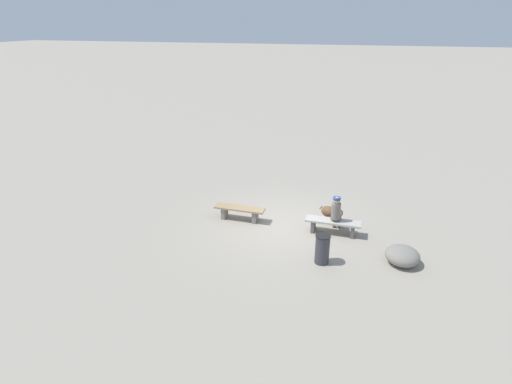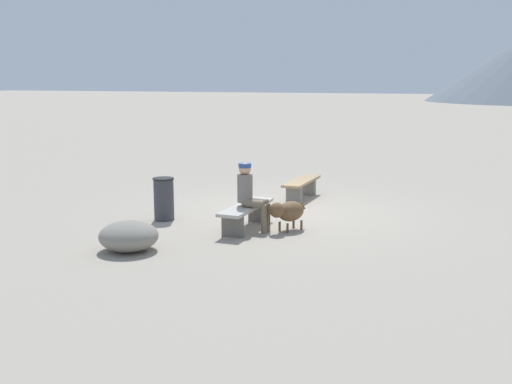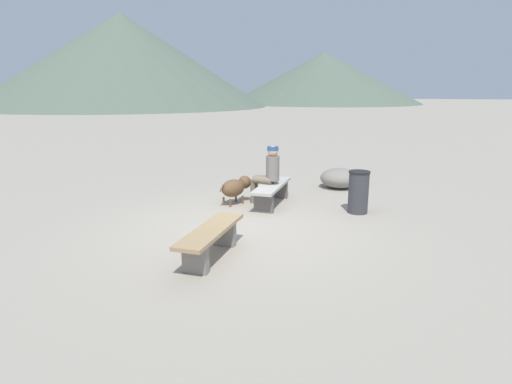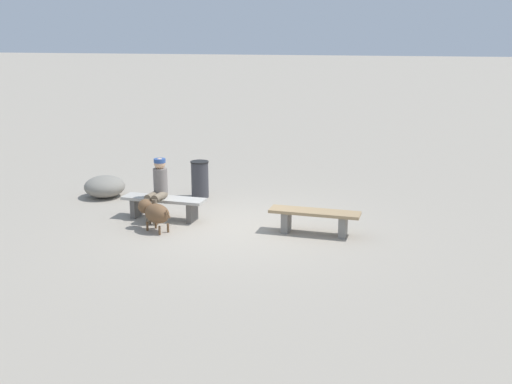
% 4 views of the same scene
% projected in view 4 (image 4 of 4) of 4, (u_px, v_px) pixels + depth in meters
% --- Properties ---
extents(ground, '(210.00, 210.00, 0.06)m').
position_uv_depth(ground, '(238.00, 229.00, 11.73)').
color(ground, '#9E9384').
extents(bench_left, '(1.70, 0.44, 0.45)m').
position_uv_depth(bench_left, '(314.00, 218.00, 11.27)').
color(bench_left, gray).
rests_on(bench_left, ground).
extents(bench_right, '(1.72, 0.46, 0.45)m').
position_uv_depth(bench_right, '(164.00, 203.00, 12.19)').
color(bench_right, '#605B56').
rests_on(bench_right, ground).
extents(seated_person, '(0.33, 0.62, 1.25)m').
position_uv_depth(seated_person, '(158.00, 186.00, 12.01)').
color(seated_person, slate).
rests_on(seated_person, ground).
extents(dog, '(0.81, 0.59, 0.57)m').
position_uv_depth(dog, '(154.00, 212.00, 11.42)').
color(dog, brown).
rests_on(dog, ground).
extents(trash_bin, '(0.42, 0.42, 0.84)m').
position_uv_depth(trash_bin, '(200.00, 179.00, 13.81)').
color(trash_bin, '#38383D').
rests_on(trash_bin, ground).
extents(boulder, '(1.20, 1.22, 0.49)m').
position_uv_depth(boulder, '(105.00, 186.00, 13.88)').
color(boulder, gray).
rests_on(boulder, ground).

